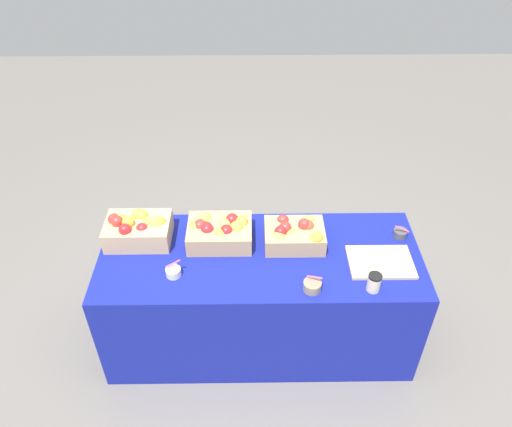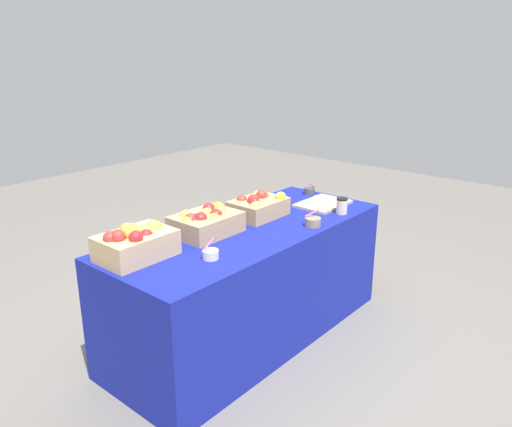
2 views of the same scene
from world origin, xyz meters
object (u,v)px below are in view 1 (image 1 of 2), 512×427
Objects in this scene: apple_crate_middle at (219,231)px; cutting_board_front at (380,262)px; sample_bowl_near at (312,286)px; sample_bowl_mid at (400,233)px; apple_crate_right at (294,234)px; apple_crate_left at (138,229)px; coffee_cup at (374,282)px; sample_bowl_far at (173,272)px.

apple_crate_middle is 0.96m from cutting_board_front.
sample_bowl_mid is at bearing 36.37° from sample_bowl_near.
apple_crate_right is at bearing 101.23° from sample_bowl_near.
coffee_cup is at bearing -17.66° from apple_crate_left.
apple_crate_middle reaches higher than coffee_cup.
apple_crate_right is 0.74m from sample_bowl_far.
coffee_cup is at bearing -25.66° from apple_crate_middle.
sample_bowl_near is (0.52, -0.41, -0.05)m from apple_crate_middle.
apple_crate_left reaches higher than sample_bowl_mid.
apple_crate_middle is at bearing 49.34° from sample_bowl_far.
sample_bowl_near is (0.08, -0.38, -0.05)m from apple_crate_right.
apple_crate_middle is at bearing 176.53° from apple_crate_right.
sample_bowl_far reaches higher than cutting_board_front.
apple_crate_right is at bearing 159.71° from cutting_board_front.
sample_bowl_far reaches higher than sample_bowl_near.
sample_bowl_near is 0.94× the size of coffee_cup.
sample_bowl_far is (0.24, -0.30, -0.06)m from apple_crate_left.
apple_crate_left is 1.05× the size of cutting_board_front.
sample_bowl_far reaches higher than sample_bowl_mid.
coffee_cup reaches higher than sample_bowl_mid.
apple_crate_left is 3.66× the size of sample_bowl_far.
sample_bowl_mid reaches higher than sample_bowl_near.
apple_crate_left is 1.01× the size of apple_crate_middle.
apple_crate_middle is 0.38m from sample_bowl_far.
apple_crate_middle is 0.45m from apple_crate_right.
coffee_cup is (-0.25, -0.43, 0.03)m from sample_bowl_mid.
apple_crate_left is 3.80× the size of sample_bowl_mid.
cutting_board_front is (1.42, -0.22, -0.07)m from apple_crate_left.
sample_bowl_near is 0.96× the size of sample_bowl_far.
cutting_board_front is 0.22m from coffee_cup.
apple_crate_right is at bearing -175.64° from sample_bowl_mid.
apple_crate_left is 1.41m from coffee_cup.
apple_crate_middle is 0.66m from sample_bowl_near.
sample_bowl_mid is at bearing 53.82° from cutting_board_front.
apple_crate_left reaches higher than sample_bowl_far.
sample_bowl_mid is at bearing 4.36° from apple_crate_right.
cutting_board_front is 3.42× the size of coffee_cup.
apple_crate_left is 1.59m from sample_bowl_mid.
apple_crate_middle is at bearing 167.47° from cutting_board_front.
apple_crate_left is at bearing 128.53° from sample_bowl_far.
apple_crate_middle is 3.54× the size of coffee_cup.
apple_crate_middle is at bearing 154.34° from coffee_cup.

